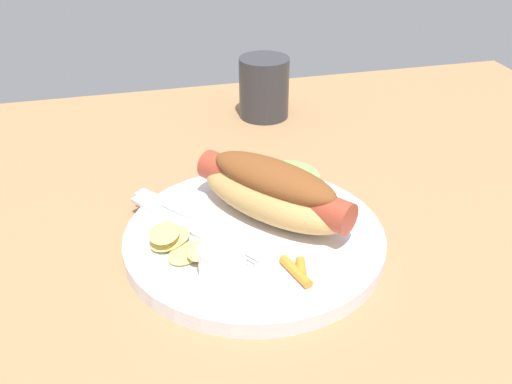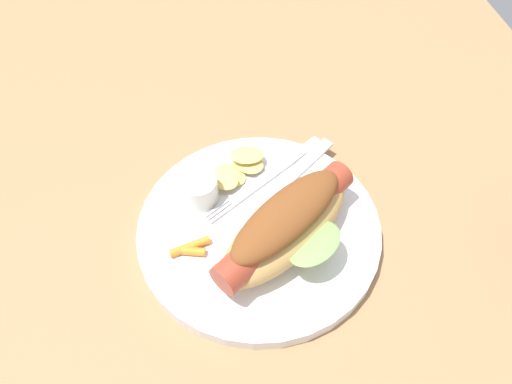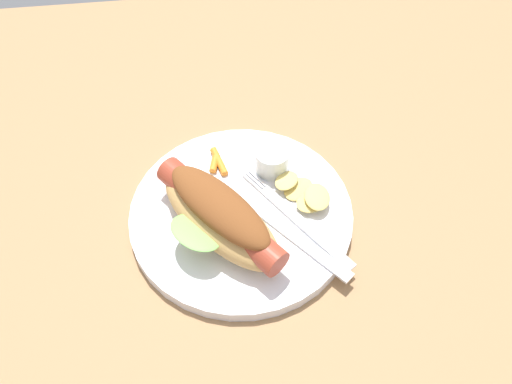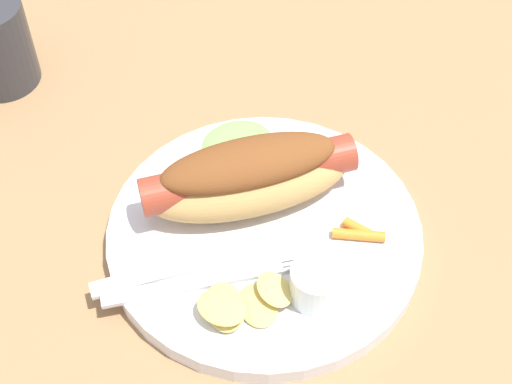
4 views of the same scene
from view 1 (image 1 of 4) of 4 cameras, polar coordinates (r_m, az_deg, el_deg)
The scene contains 9 objects.
ground_plane at distance 56.69cm, azimuth -3.22°, elevation -6.50°, with size 120.00×90.00×1.80cm, color #9E754C.
plate at distance 56.50cm, azimuth -0.26°, elevation -4.44°, with size 25.38×25.38×1.60cm, color white.
hot_dog at distance 56.51cm, azimuth 1.70°, elevation 0.16°, with size 15.45×17.29×6.05cm.
sauce_ramekin at distance 49.54cm, azimuth -3.42°, elevation -6.95°, with size 4.07×4.07×3.09cm, color white.
fork at distance 56.45cm, azimuth -6.83°, elevation -3.49°, with size 10.66×14.82×0.40cm.
knife at distance 58.23cm, azimuth -6.36°, elevation -2.30°, with size 15.38×1.40×0.36cm, color silver.
chips_pile at distance 53.37cm, azimuth -7.73°, elevation -5.09°, with size 7.09×7.66×1.71cm.
carrot_garnish at distance 50.46cm, azimuth 4.17°, elevation -7.78°, with size 2.27×4.26×0.86cm.
drinking_cup at distance 82.97cm, azimuth 0.81°, elevation 10.37°, with size 7.13×7.13×8.65cm, color #333338.
Camera 1 is at (-7.86, -44.31, 33.57)cm, focal length 40.11 mm.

